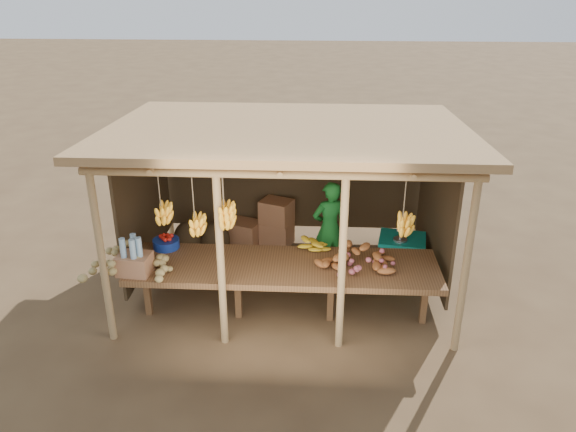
{
  "coord_description": "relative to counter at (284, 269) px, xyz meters",
  "views": [
    {
      "loc": [
        0.38,
        -7.16,
        4.23
      ],
      "look_at": [
        0.0,
        0.0,
        1.05
      ],
      "focal_mm": 35.0,
      "sensor_mm": 36.0,
      "label": 1
    }
  ],
  "objects": [
    {
      "name": "carton_stack",
      "position": [
        -0.43,
        2.13,
        -0.4
      ],
      "size": [
        1.13,
        0.54,
        0.77
      ],
      "color": "#A26B48",
      "rests_on": "ground"
    },
    {
      "name": "vendor",
      "position": [
        0.59,
        1.28,
        -0.02
      ],
      "size": [
        0.62,
        0.51,
        1.45
      ],
      "primitive_type": "imported",
      "rotation": [
        0.0,
        0.0,
        3.5
      ],
      "color": "#186E26",
      "rests_on": "ground"
    },
    {
      "name": "potato_heap",
      "position": [
        -1.88,
        -0.29,
        0.24
      ],
      "size": [
        1.14,
        0.9,
        0.37
      ],
      "primitive_type": null,
      "rotation": [
        0.0,
        0.0,
        0.35
      ],
      "color": "tan",
      "rests_on": "counter"
    },
    {
      "name": "ground",
      "position": [
        -0.0,
        0.95,
        -0.74
      ],
      "size": [
        60.0,
        60.0,
        0.0
      ],
      "primitive_type": "plane",
      "color": "brown",
      "rests_on": "ground"
    },
    {
      "name": "banana_pile",
      "position": [
        0.25,
        0.42,
        0.23
      ],
      "size": [
        0.56,
        0.34,
        0.35
      ],
      "primitive_type": null,
      "rotation": [
        0.0,
        0.0,
        0.03
      ],
      "color": "yellow",
      "rests_on": "counter"
    },
    {
      "name": "counter",
      "position": [
        0.0,
        0.0,
        0.0
      ],
      "size": [
        3.9,
        1.05,
        0.8
      ],
      "color": "brown",
      "rests_on": "ground"
    },
    {
      "name": "tarp_crate",
      "position": [
        1.67,
        1.24,
        -0.41
      ],
      "size": [
        0.76,
        0.68,
        0.8
      ],
      "color": "brown",
      "rests_on": "ground"
    },
    {
      "name": "onion_heap",
      "position": [
        1.04,
        -0.15,
        0.24
      ],
      "size": [
        0.81,
        0.54,
        0.35
      ],
      "primitive_type": null,
      "rotation": [
        0.0,
        0.0,
        -0.12
      ],
      "color": "#A4505B",
      "rests_on": "counter"
    },
    {
      "name": "burlap_sacks",
      "position": [
        -1.43,
        1.76,
        -0.46
      ],
      "size": [
        0.91,
        0.48,
        0.65
      ],
      "color": "#41321E",
      "rests_on": "ground"
    },
    {
      "name": "bottle_box",
      "position": [
        -1.81,
        -0.31,
        0.25
      ],
      "size": [
        0.42,
        0.35,
        0.5
      ],
      "color": "#A26B48",
      "rests_on": "counter"
    },
    {
      "name": "sweet_potato_heap",
      "position": [
        0.88,
        0.02,
        0.24
      ],
      "size": [
        0.98,
        0.66,
        0.36
      ],
      "primitive_type": null,
      "rotation": [
        0.0,
        0.0,
        -0.13
      ],
      "color": "#9E5928",
      "rests_on": "counter"
    },
    {
      "name": "stall_structure",
      "position": [
        -0.0,
        0.85,
        1.17
      ],
      "size": [
        4.7,
        3.5,
        2.43
      ],
      "color": "tan",
      "rests_on": "ground"
    },
    {
      "name": "tomato_basin",
      "position": [
        -1.6,
        0.38,
        0.14
      ],
      "size": [
        0.35,
        0.35,
        0.18
      ],
      "rotation": [
        0.0,
        0.0,
        -0.32
      ],
      "color": "navy",
      "rests_on": "counter"
    }
  ]
}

